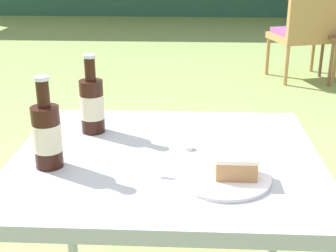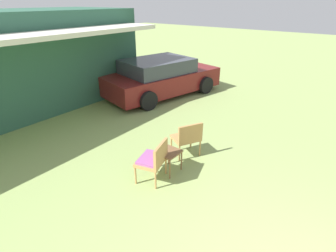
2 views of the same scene
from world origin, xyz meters
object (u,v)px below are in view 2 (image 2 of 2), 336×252
parked_car (161,77)px  wicker_chair_cushioned (153,159)px  garden_side_table (169,155)px  wicker_chair_plain (187,137)px

parked_car → wicker_chair_cushioned: (-4.03, -3.13, -0.17)m
wicker_chair_cushioned → garden_side_table: 0.41m
wicker_chair_cushioned → garden_side_table: (0.39, -0.07, -0.08)m
wicker_chair_cushioned → wicker_chair_plain: size_ratio=1.00×
parked_car → garden_side_table: size_ratio=9.89×
wicker_chair_plain → parked_car: bearing=-105.5°
wicker_chair_cushioned → parked_car: bearing=-158.9°
wicker_chair_cushioned → garden_side_table: bearing=153.5°
wicker_chair_plain → wicker_chair_cushioned: bearing=26.7°
parked_car → wicker_chair_cushioned: size_ratio=5.57×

